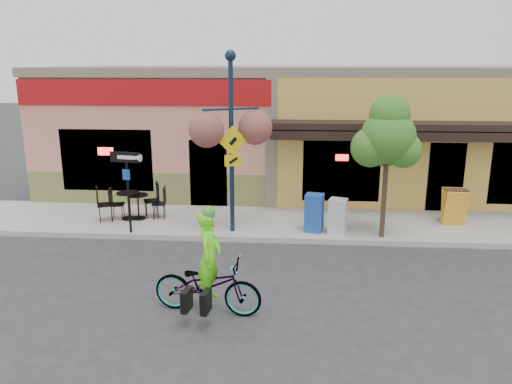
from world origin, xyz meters
TOP-DOWN VIEW (x-y plane):
  - ground at (0.00, 0.00)m, footprint 90.00×90.00m
  - sidewalk at (0.00, 2.00)m, footprint 24.00×3.00m
  - curb at (0.00, 0.55)m, footprint 24.00×0.12m
  - building at (0.00, 7.50)m, footprint 18.20×8.20m
  - bicycle at (-1.90, -3.34)m, footprint 2.19×1.03m
  - cyclist_rider at (-1.85, -3.34)m, footprint 0.51×0.70m
  - lamp_post at (-1.94, 1.00)m, footprint 1.66×1.19m
  - one_way_sign at (-4.70, 0.65)m, footprint 0.88×0.33m
  - cafe_set_left at (-4.85, 1.88)m, footprint 1.71×1.03m
  - cafe_set_right at (-5.13, 1.84)m, footprint 1.97×1.49m
  - newspaper_box_blue at (0.29, 1.14)m, footprint 0.56×0.52m
  - newspaper_box_grey at (0.92, 0.97)m, footprint 0.55×0.52m
  - street_tree at (2.08, 0.81)m, footprint 1.78×1.78m
  - sandwich_board at (4.29, 1.84)m, footprint 0.64×0.48m

SIDE VIEW (x-z plane):
  - ground at x=0.00m, z-range 0.00..0.00m
  - sidewalk at x=0.00m, z-range 0.00..0.15m
  - curb at x=0.00m, z-range 0.00..0.15m
  - bicycle at x=-1.90m, z-range 0.00..1.11m
  - cafe_set_left at x=-4.85m, z-range 0.15..1.12m
  - newspaper_box_grey at x=0.92m, z-range 0.15..1.13m
  - sandwich_board at x=4.29m, z-range 0.15..1.19m
  - newspaper_box_blue at x=0.29m, z-range 0.15..1.20m
  - cafe_set_right at x=-5.13m, z-range 0.15..1.21m
  - cyclist_rider at x=-1.85m, z-range 0.00..1.77m
  - one_way_sign at x=-4.70m, z-range 0.15..2.39m
  - street_tree at x=2.08m, z-range 0.15..3.94m
  - building at x=0.00m, z-range 0.00..4.50m
  - lamp_post at x=-1.94m, z-range 0.15..4.98m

